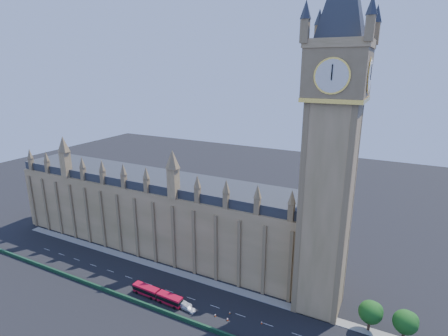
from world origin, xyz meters
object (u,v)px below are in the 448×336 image
at_px(car_grey, 167,298).
at_px(car_white, 188,308).
at_px(red_bus, 157,295).
at_px(car_silver, 183,304).

distance_m(car_grey, car_white, 8.05).
relative_size(red_bus, car_white, 3.60).
bearing_deg(car_white, car_grey, 90.93).
relative_size(car_silver, car_white, 1.04).
height_order(red_bus, car_silver, red_bus).
relative_size(car_grey, car_silver, 0.91).
bearing_deg(car_silver, red_bus, 87.55).
xyz_separation_m(red_bus, car_silver, (8.71, 0.51, -0.71)).
bearing_deg(car_grey, red_bus, 105.87).
relative_size(red_bus, car_grey, 3.78).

